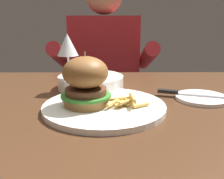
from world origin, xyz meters
name	(u,v)px	position (x,y,z in m)	size (l,w,h in m)	color
dining_table	(124,129)	(0.00, 0.00, 0.65)	(1.37, 0.77, 0.74)	#472B19
main_plate	(104,107)	(-0.05, -0.08, 0.75)	(0.31, 0.31, 0.01)	white
burger_sandwich	(86,81)	(-0.10, -0.08, 0.82)	(0.13, 0.13, 0.13)	#9E6B38
fries_pile	(125,102)	(0.00, -0.09, 0.76)	(0.11, 0.07, 0.03)	#EABC5B
wine_glass	(68,47)	(-0.17, 0.09, 0.88)	(0.06, 0.06, 0.18)	silver
bread_plate	(201,97)	(0.22, 0.00, 0.74)	(0.15, 0.15, 0.01)	white
table_knife	(184,93)	(0.18, 0.02, 0.75)	(0.19, 0.07, 0.01)	silver
soup_bowl	(91,81)	(-0.10, 0.13, 0.76)	(0.22, 0.22, 0.05)	white
diner_person	(105,93)	(-0.07, 0.66, 0.56)	(0.51, 0.36, 1.18)	#282833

